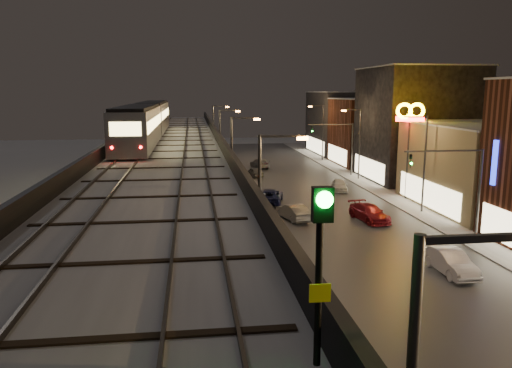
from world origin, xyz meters
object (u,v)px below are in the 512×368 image
car_mid_dark (260,164)px  car_onc_red (340,186)px  subway_train (147,120)px  car_onc_white (369,213)px  car_far_white (254,172)px  car_onc_silver (451,263)px  rail_signal (321,242)px  car_near_white (293,212)px  car_mid_silver (270,197)px

car_mid_dark → car_onc_red: size_ratio=1.20×
subway_train → car_onc_white: subway_train is taller
car_far_white → car_onc_white: car_onc_white is taller
car_onc_silver → rail_signal: bearing=-125.0°
car_onc_silver → car_onc_white: (-0.51, 12.94, -0.02)m
subway_train → car_onc_silver: bearing=-49.8°
car_far_white → car_near_white: bearing=77.4°
car_far_white → rail_signal: bearing=69.9°
car_near_white → car_mid_dark: car_near_white is taller
car_onc_white → car_far_white: bearing=96.7°
subway_train → car_mid_silver: subway_train is taller
car_onc_silver → car_onc_white: size_ratio=0.91×
car_near_white → car_mid_silver: (-1.00, 6.84, 0.01)m
car_far_white → car_onc_white: 25.01m
car_near_white → rail_signal: bearing=64.4°
subway_train → car_onc_white: 23.57m
car_near_white → car_onc_white: size_ratio=0.87×
subway_train → car_mid_dark: bearing=55.8°
subway_train → rail_signal: subway_train is taller
car_onc_silver → subway_train: bearing=129.3°
car_mid_silver → car_mid_dark: bearing=-81.3°
car_mid_dark → car_onc_red: 19.66m
car_onc_red → car_mid_silver: bearing=-138.2°
car_mid_silver → car_far_white: car_mid_silver is taller
car_near_white → car_mid_dark: bearing=-106.8°
car_near_white → car_mid_dark: (1.20, 30.48, -0.02)m
car_near_white → subway_train: bearing=-50.7°
subway_train → car_onc_red: (20.83, 2.43, -7.62)m
car_mid_silver → car_far_white: size_ratio=1.39×
car_onc_white → car_onc_red: 13.25m
car_onc_white → car_mid_dark: bearing=89.8°
car_near_white → car_far_white: car_near_white is taller
rail_signal → car_far_white: 57.99m
car_mid_dark → car_onc_silver: (5.80, -44.66, 0.05)m
subway_train → car_mid_silver: 14.49m
car_mid_dark → car_onc_red: car_mid_dark is taller
rail_signal → car_near_white: (6.65, 34.34, -8.08)m
car_onc_white → car_onc_red: (1.29, 13.19, -0.04)m
rail_signal → car_far_white: (6.09, 57.09, -8.16)m
car_mid_dark → car_onc_white: size_ratio=0.96×
car_far_white → car_onc_white: (7.05, -23.99, 0.08)m
car_mid_dark → subway_train: bearing=46.1°
car_far_white → car_onc_red: 13.65m
car_near_white → car_onc_silver: car_onc_silver is taller
car_near_white → car_onc_silver: bearing=101.7°
car_mid_silver → car_onc_silver: (8.00, -21.01, 0.02)m
car_mid_dark → car_onc_red: bearing=99.8°
car_near_white → car_mid_silver: size_ratio=0.83×
car_near_white → car_mid_silver: bearing=-96.3°
subway_train → car_mid_dark: size_ratio=7.24×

